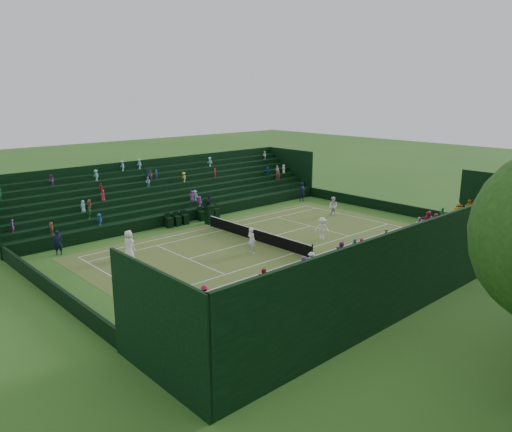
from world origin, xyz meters
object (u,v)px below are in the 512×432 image
object	(u,v)px
tennis_net	(256,234)
player_far_west	(333,206)
umpire_chair	(209,212)
player_near_east	(251,240)
player_near_west	(129,245)
player_far_east	(322,228)

from	to	relation	value
tennis_net	player_far_west	size ratio (longest dim) A/B	6.46
umpire_chair	player_near_east	xyz separation A→B (m)	(8.58, -2.73, -0.09)
player_far_west	player_near_east	bearing A→B (deg)	-76.77
tennis_net	player_near_west	world-z (taller)	player_near_west
tennis_net	umpire_chair	world-z (taller)	umpire_chair
tennis_net	player_near_east	distance (m)	3.09
tennis_net	player_far_west	distance (m)	10.74
player_near_east	player_far_west	distance (m)	13.33
player_far_east	player_far_west	bearing A→B (deg)	88.90
umpire_chair	player_far_west	distance (m)	11.63
player_near_west	player_far_east	size ratio (longest dim) A/B	1.13
umpire_chair	player_far_east	size ratio (longest dim) A/B	1.38
player_far_west	umpire_chair	bearing A→B (deg)	-118.38
tennis_net	player_near_east	xyz separation A→B (m)	(2.03, -2.29, 0.43)
tennis_net	player_near_east	world-z (taller)	player_near_east
player_far_west	player_far_east	bearing A→B (deg)	-57.45
player_near_west	player_far_east	world-z (taller)	player_near_west
player_far_west	tennis_net	bearing A→B (deg)	-84.50
tennis_net	player_near_west	distance (m)	9.76
player_near_east	player_far_west	world-z (taller)	player_near_east
tennis_net	player_far_east	bearing A→B (deg)	52.24
player_far_west	player_near_west	bearing A→B (deg)	-95.27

